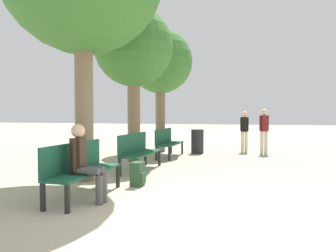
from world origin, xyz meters
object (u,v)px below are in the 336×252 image
backpack (138,174)px  trash_bin (197,141)px  bench_row_0 (80,166)px  pedestrian_near (264,128)px  person_seated (85,161)px  tree_row_1 (134,49)px  pedestrian_mid (244,129)px  bench_row_1 (138,149)px  bench_row_2 (167,141)px  tree_row_2 (160,63)px

backpack → trash_bin: 5.69m
bench_row_0 → pedestrian_near: (3.16, 7.25, 0.39)m
person_seated → trash_bin: size_ratio=1.46×
tree_row_1 → trash_bin: size_ratio=5.28×
pedestrian_mid → trash_bin: (-1.64, -0.86, -0.45)m
bench_row_0 → trash_bin: bearing=83.3°
pedestrian_near → tree_row_1: bearing=-141.8°
bench_row_1 → backpack: (0.64, -1.67, -0.31)m
bench_row_0 → pedestrian_mid: 8.06m
bench_row_2 → tree_row_1: tree_row_1 is taller
bench_row_0 → person_seated: (0.25, -0.27, 0.14)m
tree_row_2 → bench_row_1: bearing=-80.9°
bench_row_0 → tree_row_1: tree_row_1 is taller
pedestrian_mid → backpack: bearing=-105.4°
pedestrian_near → trash_bin: bearing=-169.4°
tree_row_1 → person_seated: size_ratio=3.61×
person_seated → trash_bin: 7.10m
backpack → pedestrian_mid: 6.82m
tree_row_1 → trash_bin: 4.19m
bench_row_1 → bench_row_0: bearing=-90.0°
pedestrian_mid → pedestrian_near: bearing=-30.8°
pedestrian_near → pedestrian_mid: size_ratio=1.05×
bench_row_0 → person_seated: bearing=-47.1°
backpack → pedestrian_near: size_ratio=0.30×
person_seated → tree_row_2: bearing=97.2°
backpack → tree_row_1: bearing=112.9°
bench_row_2 → pedestrian_mid: pedestrian_mid is taller
bench_row_2 → person_seated: (0.25, -5.84, 0.14)m
pedestrian_mid → trash_bin: size_ratio=1.76×
tree_row_1 → backpack: 4.63m
tree_row_1 → tree_row_2: tree_row_2 is taller
tree_row_1 → tree_row_2: bearing=90.0°
tree_row_2 → person_seated: size_ratio=3.64×
bench_row_2 → person_seated: person_seated is taller
pedestrian_mid → trash_bin: bearing=-152.4°
bench_row_1 → bench_row_2: same height
bench_row_1 → pedestrian_near: pedestrian_near is taller
backpack → bench_row_0: bearing=-119.8°
person_seated → pedestrian_mid: size_ratio=0.83×
pedestrian_mid → trash_bin: 1.91m
pedestrian_mid → tree_row_1: bearing=-132.3°
bench_row_2 → pedestrian_mid: size_ratio=1.20×
bench_row_2 → pedestrian_near: pedestrian_near is taller
tree_row_1 → backpack: tree_row_1 is taller
bench_row_0 → pedestrian_mid: bearing=72.3°
backpack → pedestrian_mid: size_ratio=0.31×
pedestrian_mid → bench_row_2: bearing=-139.5°
tree_row_2 → pedestrian_mid: size_ratio=3.03×
person_seated → bench_row_2: bearing=92.4°
tree_row_1 → bench_row_0: bearing=-81.0°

